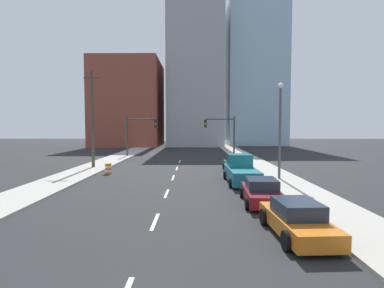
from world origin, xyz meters
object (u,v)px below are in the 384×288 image
object	(u,v)px
traffic_signal_left	(136,130)
street_lamp	(280,124)
traffic_signal_right	(225,131)
sedan_maroon	(262,192)
traffic_barrel	(108,169)
utility_pole_left_mid	(92,118)
sedan_orange	(297,220)
sedan_green	(236,164)
pickup_truck_teal	(241,171)

from	to	relation	value
traffic_signal_left	street_lamp	bearing A→B (deg)	-50.95
traffic_signal_right	sedan_maroon	bearing A→B (deg)	-91.32
street_lamp	traffic_barrel	bearing A→B (deg)	168.43
utility_pole_left_mid	sedan_orange	xyz separation A→B (m)	(14.27, -18.78, -4.44)
sedan_maroon	traffic_signal_left	bearing A→B (deg)	118.03
street_lamp	sedan_orange	size ratio (longest dim) A/B	1.70
sedan_orange	traffic_signal_right	bearing A→B (deg)	86.25
utility_pole_left_mid	street_lamp	size ratio (longest dim) A/B	1.30
traffic_signal_right	street_lamp	xyz separation A→B (m)	(2.42, -18.37, 0.78)
traffic_barrel	sedan_green	world-z (taller)	sedan_green
traffic_signal_left	sedan_green	distance (m)	18.57
traffic_barrel	sedan_maroon	size ratio (longest dim) A/B	0.22
sedan_maroon	traffic_signal_right	bearing A→B (deg)	91.74
sedan_orange	pickup_truck_teal	distance (m)	11.12
utility_pole_left_mid	pickup_truck_teal	bearing A→B (deg)	-29.02
traffic_signal_right	sedan_green	size ratio (longest dim) A/B	1.18
traffic_barrel	sedan_green	xyz separation A→B (m)	(11.66, 1.69, 0.18)
traffic_signal_left	traffic_barrel	world-z (taller)	traffic_signal_left
street_lamp	sedan_maroon	world-z (taller)	street_lamp
sedan_orange	sedan_maroon	distance (m)	4.96
utility_pole_left_mid	pickup_truck_teal	size ratio (longest dim) A/B	1.77
pickup_truck_teal	sedan_green	size ratio (longest dim) A/B	1.17
sedan_maroon	sedan_orange	bearing A→B (deg)	-84.00
pickup_truck_teal	traffic_signal_left	bearing A→B (deg)	120.52
traffic_barrel	pickup_truck_teal	distance (m)	11.94
traffic_signal_left	utility_pole_left_mid	world-z (taller)	utility_pole_left_mid
street_lamp	traffic_signal_left	bearing A→B (deg)	129.05
sedan_orange	pickup_truck_teal	size ratio (longest dim) A/B	0.80
traffic_signal_left	sedan_orange	size ratio (longest dim) A/B	1.26
traffic_barrel	sedan_maroon	distance (m)	15.27
traffic_signal_left	sedan_maroon	size ratio (longest dim) A/B	1.29
traffic_barrel	sedan_green	bearing A→B (deg)	8.25
pickup_truck_teal	sedan_orange	bearing A→B (deg)	-88.40
utility_pole_left_mid	sedan_green	bearing A→B (deg)	-8.02
traffic_signal_left	pickup_truck_teal	xyz separation A→B (m)	(11.72, -19.39, -2.85)
sedan_green	sedan_orange	bearing A→B (deg)	-93.27
sedan_orange	traffic_signal_left	bearing A→B (deg)	108.59
traffic_signal_right	sedan_orange	world-z (taller)	traffic_signal_right
street_lamp	pickup_truck_teal	distance (m)	4.94
traffic_signal_left	traffic_signal_right	xyz separation A→B (m)	(12.48, 0.00, 0.00)
utility_pole_left_mid	sedan_orange	distance (m)	24.01
traffic_signal_left	sedan_green	size ratio (longest dim) A/B	1.18
sedan_maroon	pickup_truck_teal	size ratio (longest dim) A/B	0.78
sedan_orange	sedan_green	xyz separation A→B (m)	(-0.02, 16.78, 0.02)
traffic_signal_right	pickup_truck_teal	bearing A→B (deg)	-92.26
traffic_barrel	pickup_truck_teal	bearing A→B (deg)	-19.48
sedan_maroon	pickup_truck_teal	distance (m)	6.16
utility_pole_left_mid	sedan_maroon	bearing A→B (deg)	-44.61
traffic_barrel	sedan_orange	bearing A→B (deg)	-52.25
traffic_barrel	street_lamp	xyz separation A→B (m)	(14.43, -2.95, 4.00)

